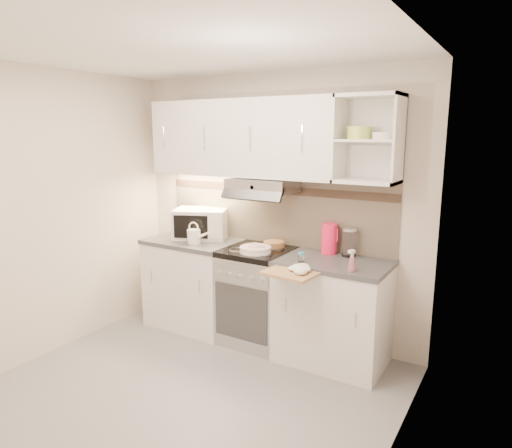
% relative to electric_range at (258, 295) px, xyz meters
% --- Properties ---
extents(ground, '(3.00, 3.00, 0.00)m').
position_rel_electric_range_xyz_m(ground, '(0.00, -1.10, -0.45)').
color(ground, gray).
rests_on(ground, ground).
extents(room_shell, '(3.04, 2.84, 2.52)m').
position_rel_electric_range_xyz_m(room_shell, '(0.00, -0.73, 1.18)').
color(room_shell, beige).
rests_on(room_shell, ground).
extents(base_cabinet_left, '(0.90, 0.60, 0.86)m').
position_rel_electric_range_xyz_m(base_cabinet_left, '(-0.75, 0.00, -0.02)').
color(base_cabinet_left, white).
rests_on(base_cabinet_left, ground).
extents(worktop_left, '(0.92, 0.62, 0.04)m').
position_rel_electric_range_xyz_m(worktop_left, '(-0.75, 0.00, 0.43)').
color(worktop_left, '#47474C').
rests_on(worktop_left, base_cabinet_left).
extents(base_cabinet_right, '(0.90, 0.60, 0.86)m').
position_rel_electric_range_xyz_m(base_cabinet_right, '(0.75, 0.00, -0.02)').
color(base_cabinet_right, white).
rests_on(base_cabinet_right, ground).
extents(worktop_right, '(0.92, 0.62, 0.04)m').
position_rel_electric_range_xyz_m(worktop_right, '(0.75, 0.00, 0.43)').
color(worktop_right, '#47474C').
rests_on(worktop_right, base_cabinet_right).
extents(electric_range, '(0.60, 0.60, 0.90)m').
position_rel_electric_range_xyz_m(electric_range, '(0.00, 0.00, 0.00)').
color(electric_range, '#B7B7BC').
rests_on(electric_range, ground).
extents(microwave, '(0.63, 0.56, 0.29)m').
position_rel_electric_range_xyz_m(microwave, '(-0.74, 0.12, 0.60)').
color(microwave, white).
rests_on(microwave, worktop_left).
extents(watering_can, '(0.25, 0.13, 0.21)m').
position_rel_electric_range_xyz_m(watering_can, '(-0.63, -0.13, 0.53)').
color(watering_can, white).
rests_on(watering_can, worktop_left).
extents(plate_stack, '(0.28, 0.28, 0.06)m').
position_rel_electric_range_xyz_m(plate_stack, '(0.04, -0.11, 0.48)').
color(plate_stack, white).
rests_on(plate_stack, electric_range).
extents(bread_loaf, '(0.20, 0.20, 0.05)m').
position_rel_electric_range_xyz_m(bread_loaf, '(0.08, 0.16, 0.47)').
color(bread_loaf, '#AE8E3F').
rests_on(bread_loaf, electric_range).
extents(pink_pitcher, '(0.15, 0.14, 0.27)m').
position_rel_electric_range_xyz_m(pink_pitcher, '(0.62, 0.20, 0.59)').
color(pink_pitcher, '#FF174B').
rests_on(pink_pitcher, worktop_right).
extents(glass_jar, '(0.13, 0.13, 0.25)m').
position_rel_electric_range_xyz_m(glass_jar, '(0.80, 0.20, 0.57)').
color(glass_jar, white).
rests_on(glass_jar, worktop_right).
extents(spice_jar, '(0.06, 0.06, 0.08)m').
position_rel_electric_range_xyz_m(spice_jar, '(0.52, -0.18, 0.49)').
color(spice_jar, silver).
rests_on(spice_jar, worktop_right).
extents(spray_bottle, '(0.07, 0.07, 0.19)m').
position_rel_electric_range_xyz_m(spray_bottle, '(0.97, -0.22, 0.52)').
color(spray_bottle, pink).
rests_on(spray_bottle, worktop_right).
extents(cutting_board, '(0.44, 0.40, 0.02)m').
position_rel_electric_range_xyz_m(cutting_board, '(0.55, -0.38, 0.42)').
color(cutting_board, tan).
rests_on(cutting_board, base_cabinet_right).
extents(dish_towel, '(0.25, 0.21, 0.07)m').
position_rel_electric_range_xyz_m(dish_towel, '(0.58, -0.37, 0.46)').
color(dish_towel, silver).
rests_on(dish_towel, cutting_board).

